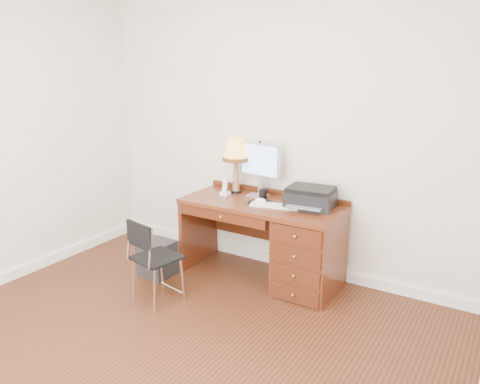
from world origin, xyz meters
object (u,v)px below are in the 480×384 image
Objects in this scene: equipment_box at (157,258)px; phone at (225,190)px; leg_lamp at (236,153)px; chair at (152,253)px; desk at (292,243)px; monitor at (260,163)px; printer at (310,197)px.

phone is at bearing 50.38° from equipment_box.
equipment_box is (-0.49, -0.66, -0.98)m from leg_lamp.
chair is at bearing -97.86° from leg_lamp.
desk is 1.26m from chair.
desk is 8.84× the size of phone.
equipment_box is (-0.74, -0.68, -0.91)m from monitor.
printer reaches higher than phone.
desk is 2.01× the size of chair.
printer reaches higher than desk.
leg_lamp reaches higher than chair.
chair is at bearing -95.78° from phone.
leg_lamp reaches higher than desk.
phone is 1.01m from chair.
printer reaches higher than chair.
desk is 0.45m from printer.
chair is (-0.41, -1.11, -0.62)m from monitor.
desk is 3.37× the size of printer.
leg_lamp is (-0.83, 0.07, 0.31)m from printer.
equipment_box is (-0.46, -0.51, -0.63)m from phone.
phone is 0.93m from equipment_box.
desk is at bearing -0.17° from phone.
monitor is 1.34m from chair.
leg_lamp reaches higher than equipment_box.
monitor is 1.52× the size of equipment_box.
phone is (-0.86, -0.08, -0.04)m from printer.
chair is (-0.98, -1.02, -0.39)m from printer.
printer is (0.12, 0.10, 0.43)m from desk.
desk reaches higher than chair.
printer is 0.60× the size of chair.
monitor reaches higher than printer.
leg_lamp reaches higher than monitor.
equipment_box is at bearing -157.72° from desk.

